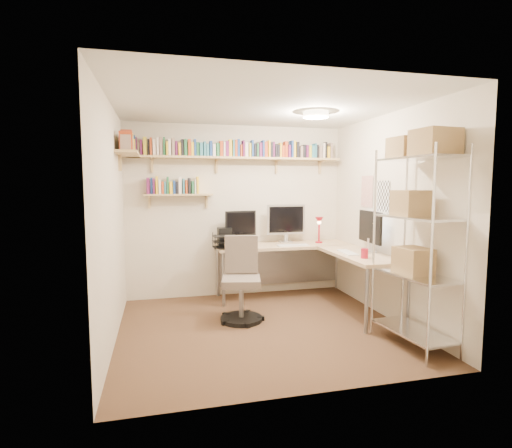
# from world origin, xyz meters

# --- Properties ---
(ground) EXTENTS (3.20, 3.20, 0.00)m
(ground) POSITION_xyz_m (0.00, 0.00, 0.00)
(ground) COLOR #4A3620
(ground) RESTS_ON ground
(room_shell) EXTENTS (3.24, 3.04, 2.52)m
(room_shell) POSITION_xyz_m (0.00, 0.00, 1.55)
(room_shell) COLOR beige
(room_shell) RESTS_ON ground
(wall_shelves) EXTENTS (3.12, 1.09, 0.80)m
(wall_shelves) POSITION_xyz_m (-0.42, 1.30, 2.03)
(wall_shelves) COLOR tan
(wall_shelves) RESTS_ON ground
(corner_desk) EXTENTS (2.08, 1.98, 1.35)m
(corner_desk) POSITION_xyz_m (0.70, 0.93, 0.77)
(corner_desk) COLOR #D2AD88
(corner_desk) RESTS_ON ground
(office_chair) EXTENTS (0.54, 0.56, 1.01)m
(office_chair) POSITION_xyz_m (-0.17, 0.35, 0.43)
(office_chair) COLOR black
(office_chair) RESTS_ON ground
(wire_rack) EXTENTS (0.50, 0.90, 2.16)m
(wire_rack) POSITION_xyz_m (1.36, -0.85, 1.45)
(wire_rack) COLOR silver
(wire_rack) RESTS_ON ground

